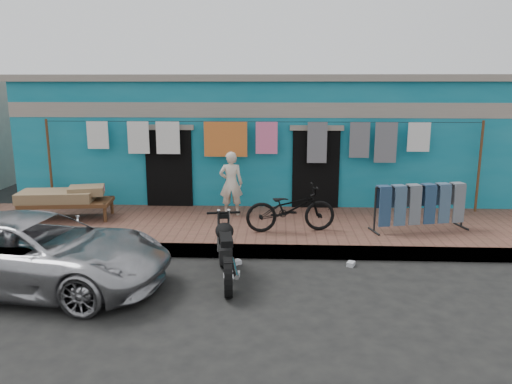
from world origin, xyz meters
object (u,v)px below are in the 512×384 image
Objects in this scene: bicycle at (291,203)px; jeans_rack at (420,206)px; seated_person at (231,183)px; motorcycle at (226,250)px; car at (36,251)px; charpoy at (67,203)px.

jeans_rack is at bearing -94.77° from bicycle.
motorcycle is at bearing 90.91° from seated_person.
jeans_rack is at bearing 21.36° from motorcycle.
motorcycle is at bearing 142.17° from bicycle.
car reaches higher than charpoy.
bicycle reaches higher than car.
car is at bearing 178.98° from motorcycle.
seated_person is at bearing 37.86° from bicycle.
charpoy is (-3.78, 2.75, 0.06)m from motorcycle.
car is at bearing -75.04° from charpoy.
bicycle is at bearing 134.24° from seated_person.
seated_person reaches higher than car.
jeans_rack reaches higher than motorcycle.
seated_person is 3.26m from motorcycle.
motorcycle is (0.21, -3.22, -0.45)m from seated_person.
seated_person reaches higher than bicycle.
seated_person is at bearing -30.21° from car.
motorcycle is (2.93, 0.44, -0.08)m from car.
car is 2.40× the size of bicycle.
jeans_rack reaches higher than charpoy.
seated_person is at bearing 84.25° from motorcycle.
car is at bearing 112.06° from bicycle.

